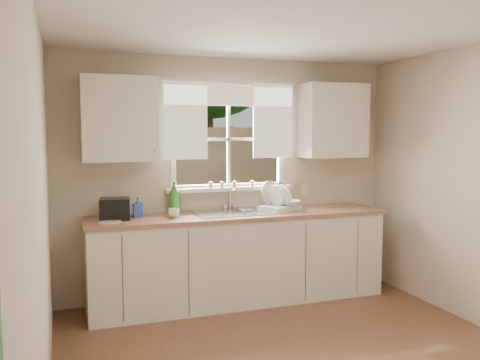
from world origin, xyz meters
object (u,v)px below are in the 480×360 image
object	(u,v)px
soap_bottle_a	(174,198)
black_appliance	(115,209)
cup	(174,213)
dish_rack	(279,203)

from	to	relation	value
soap_bottle_a	black_appliance	xyz separation A→B (m)	(-0.60, -0.16, -0.06)
soap_bottle_a	cup	bearing A→B (deg)	-113.14
soap_bottle_a	cup	distance (m)	0.27
black_appliance	dish_rack	bearing A→B (deg)	7.50
cup	soap_bottle_a	bearing A→B (deg)	78.92
soap_bottle_a	black_appliance	distance (m)	0.63
dish_rack	black_appliance	distance (m)	1.68
dish_rack	soap_bottle_a	world-z (taller)	soap_bottle_a
black_appliance	cup	bearing A→B (deg)	-0.30
soap_bottle_a	cup	xyz separation A→B (m)	(-0.06, -0.24, -0.12)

